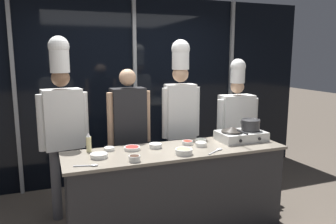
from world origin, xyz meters
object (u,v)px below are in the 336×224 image
at_px(prep_bowl_shrimp, 99,155).
at_px(prep_bowl_soy_glaze, 134,158).
at_px(portable_stove, 241,136).
at_px(prep_bowl_rice, 155,145).
at_px(prep_bowl_onion, 109,149).
at_px(frying_pan, 232,129).
at_px(prep_bowl_chicken, 201,144).
at_px(chef_head, 63,115).
at_px(chef_sous, 180,105).
at_px(serving_spoon_solid, 218,150).
at_px(serving_spoon_slotted, 90,165).
at_px(prep_bowl_chili_flakes, 187,142).
at_px(stock_pot, 251,124).
at_px(prep_bowl_bell_pepper, 132,148).
at_px(prep_bowl_mushrooms, 184,151).
at_px(prep_bowl_bean_sprouts, 201,140).
at_px(squeeze_bottle_oil, 89,143).
at_px(person_guest, 129,125).
at_px(chef_line, 236,119).

relative_size(prep_bowl_shrimp, prep_bowl_soy_glaze, 1.52).
distance_m(portable_stove, prep_bowl_rice, 1.01).
distance_m(prep_bowl_onion, prep_bowl_shrimp, 0.25).
relative_size(frying_pan, prep_bowl_soy_glaze, 3.90).
xyz_separation_m(prep_bowl_chicken, chef_head, (-1.36, 0.72, 0.28)).
bearing_deg(chef_sous, serving_spoon_solid, 95.55).
relative_size(serving_spoon_slotted, chef_head, 0.10).
height_order(prep_bowl_chili_flakes, serving_spoon_solid, prep_bowl_chili_flakes).
relative_size(stock_pot, prep_bowl_chicken, 1.98).
height_order(prep_bowl_bell_pepper, serving_spoon_slotted, prep_bowl_bell_pepper).
bearing_deg(portable_stove, frying_pan, -178.15).
xyz_separation_m(prep_bowl_shrimp, prep_bowl_mushrooms, (0.80, -0.18, 0.01)).
bearing_deg(portable_stove, serving_spoon_slotted, -170.63).
xyz_separation_m(prep_bowl_bean_sprouts, chef_head, (-1.43, 0.57, 0.28)).
bearing_deg(prep_bowl_mushrooms, serving_spoon_solid, -1.43).
xyz_separation_m(squeeze_bottle_oil, serving_spoon_solid, (1.23, -0.42, -0.09)).
bearing_deg(serving_spoon_slotted, prep_bowl_bell_pepper, 37.16).
height_order(prep_bowl_chili_flakes, person_guest, person_guest).
height_order(stock_pot, prep_bowl_chili_flakes, stock_pot).
bearing_deg(chef_head, prep_bowl_bell_pepper, 128.24).
height_order(prep_bowl_chili_flakes, chef_head, chef_head).
distance_m(prep_bowl_bean_sprouts, prep_bowl_bell_pepper, 0.80).
height_order(portable_stove, chef_line, chef_line).
distance_m(stock_pot, chef_line, 0.63).
relative_size(portable_stove, prep_bowl_soy_glaze, 4.84).
height_order(prep_bowl_chicken, prep_bowl_mushrooms, prep_bowl_mushrooms).
xyz_separation_m(prep_bowl_onion, person_guest, (0.32, 0.48, 0.12)).
bearing_deg(prep_bowl_bell_pepper, squeeze_bottle_oil, 167.90).
distance_m(prep_bowl_mushrooms, serving_spoon_solid, 0.37).
bearing_deg(serving_spoon_solid, prep_bowl_rice, 150.31).
height_order(stock_pot, prep_bowl_mushrooms, stock_pot).
bearing_deg(prep_bowl_shrimp, prep_bowl_bean_sprouts, 8.41).
bearing_deg(chef_sous, prep_bowl_shrimp, 34.22).
height_order(prep_bowl_soy_glaze, serving_spoon_solid, prep_bowl_soy_glaze).
relative_size(stock_pot, prep_bowl_soy_glaze, 2.18).
distance_m(serving_spoon_solid, chef_sous, 0.95).
bearing_deg(prep_bowl_soy_glaze, prep_bowl_onion, 109.54).
height_order(prep_bowl_bell_pepper, prep_bowl_chili_flakes, prep_bowl_chili_flakes).
bearing_deg(prep_bowl_rice, portable_stove, -3.18).
height_order(stock_pot, prep_bowl_bean_sprouts, stock_pot).
bearing_deg(chef_line, prep_bowl_onion, 17.70).
xyz_separation_m(prep_bowl_rice, serving_spoon_solid, (0.56, -0.32, -0.02)).
height_order(frying_pan, squeeze_bottle_oil, squeeze_bottle_oil).
xyz_separation_m(prep_bowl_bell_pepper, chef_sous, (0.77, 0.55, 0.32)).
bearing_deg(prep_bowl_bean_sprouts, prep_bowl_chili_flakes, -167.05).
bearing_deg(prep_bowl_chicken, prep_bowl_chili_flakes, 131.99).
xyz_separation_m(prep_bowl_chicken, person_guest, (-0.62, 0.67, 0.11)).
relative_size(prep_bowl_bean_sprouts, chef_line, 0.07).
height_order(prep_bowl_bean_sprouts, prep_bowl_shrimp, prep_bowl_shrimp).
xyz_separation_m(prep_bowl_shrimp, chef_line, (1.93, 0.67, 0.10)).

